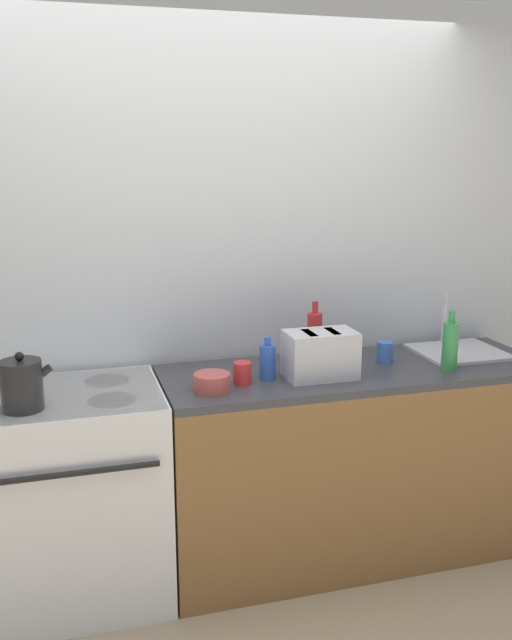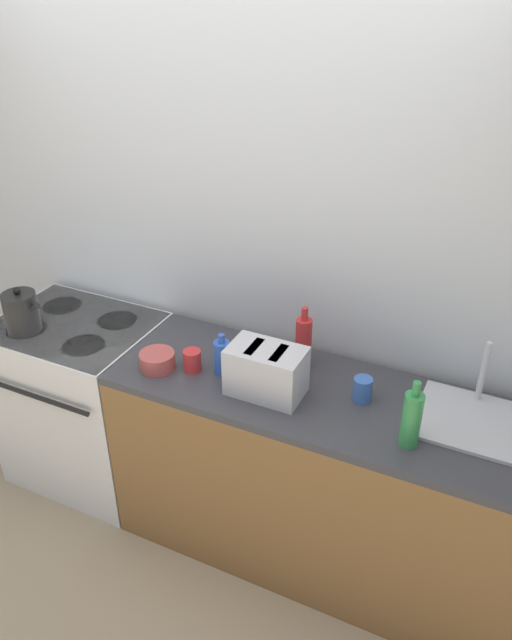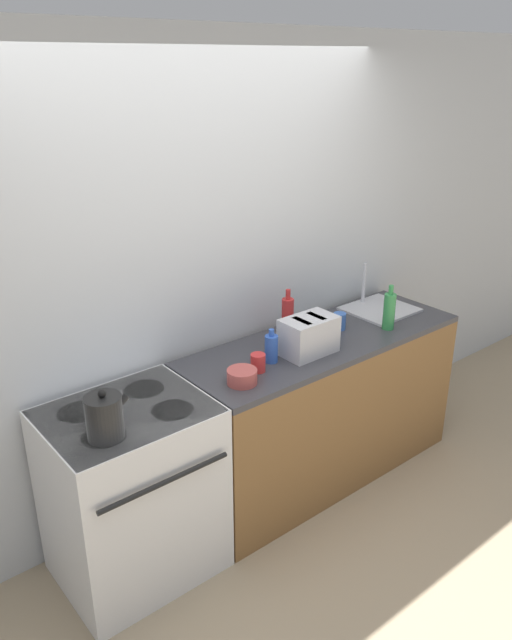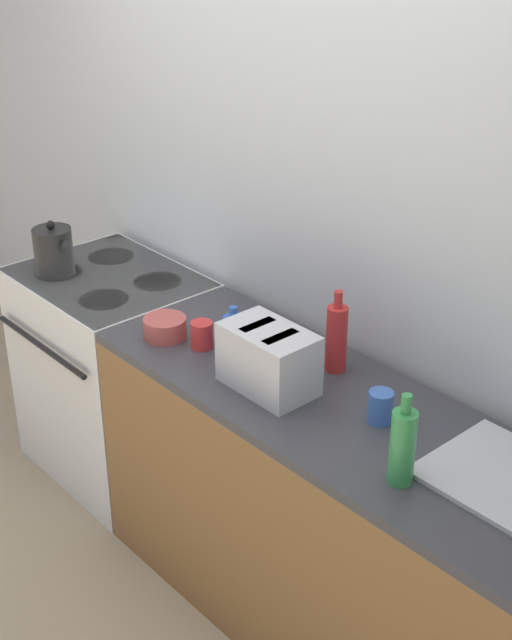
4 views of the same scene
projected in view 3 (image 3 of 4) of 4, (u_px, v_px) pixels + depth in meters
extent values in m
plane|color=tan|center=(273.00, 541.00, 3.41)|extent=(12.00, 12.00, 0.00)
cube|color=silver|center=(196.00, 285.00, 3.38)|extent=(8.00, 0.05, 2.60)
cube|color=silver|center=(133.00, 492.00, 3.07)|extent=(0.77, 0.61, 0.93)
cube|color=black|center=(126.00, 413.00, 2.89)|extent=(0.75, 0.60, 0.02)
cylinder|color=black|center=(104.00, 437.00, 2.70)|extent=(0.20, 0.20, 0.01)
cylinder|color=black|center=(172.00, 411.00, 2.90)|extent=(0.20, 0.20, 0.01)
cylinder|color=black|center=(79.00, 413.00, 2.88)|extent=(0.20, 0.20, 0.01)
cylinder|color=black|center=(144.00, 390.00, 3.08)|extent=(0.20, 0.20, 0.01)
cylinder|color=black|center=(166.00, 482.00, 2.73)|extent=(0.65, 0.02, 0.02)
cube|color=brown|center=(321.00, 409.00, 3.83)|extent=(1.79, 0.61, 0.89)
cube|color=#38383D|center=(324.00, 341.00, 3.64)|extent=(1.79, 0.61, 0.04)
cylinder|color=black|center=(104.00, 417.00, 2.65)|extent=(0.16, 0.16, 0.20)
sphere|color=black|center=(102.00, 394.00, 2.60)|extent=(0.04, 0.04, 0.04)
cylinder|color=black|center=(120.00, 404.00, 2.68)|extent=(0.09, 0.03, 0.08)
cube|color=#BCBCC1|center=(309.00, 336.00, 3.41)|extent=(0.31, 0.19, 0.21)
cube|color=black|center=(302.00, 321.00, 3.34)|extent=(0.04, 0.13, 0.01)
cube|color=black|center=(316.00, 316.00, 3.41)|extent=(0.04, 0.13, 0.01)
cube|color=#B7B7BC|center=(380.00, 309.00, 4.03)|extent=(0.41, 0.38, 0.01)
cylinder|color=silver|center=(364.00, 284.00, 4.08)|extent=(0.02, 0.02, 0.28)
cylinder|color=#2D56B7|center=(271.00, 349.00, 3.33)|extent=(0.07, 0.07, 0.15)
cylinder|color=#2D56B7|center=(271.00, 333.00, 3.29)|extent=(0.03, 0.03, 0.04)
cylinder|color=#B72828|center=(288.00, 318.00, 3.62)|extent=(0.07, 0.07, 0.23)
cylinder|color=#B72828|center=(288.00, 294.00, 3.56)|extent=(0.03, 0.03, 0.06)
cylinder|color=#338C47|center=(389.00, 312.00, 3.72)|extent=(0.07, 0.07, 0.22)
cylinder|color=#338C47|center=(391.00, 290.00, 3.67)|extent=(0.03, 0.03, 0.06)
cylinder|color=red|center=(258.00, 363.00, 3.23)|extent=(0.08, 0.08, 0.10)
cylinder|color=#3860B2|center=(339.00, 321.00, 3.74)|extent=(0.08, 0.08, 0.10)
cylinder|color=#B24C47|center=(242.00, 377.00, 3.12)|extent=(0.15, 0.15, 0.07)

